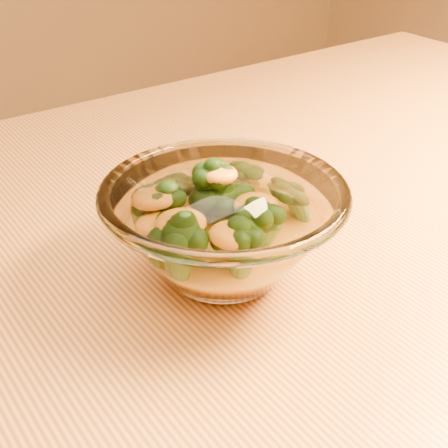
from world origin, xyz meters
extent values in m
cube|color=#DA9041|center=(0.00, 0.00, 0.73)|extent=(1.20, 0.80, 0.04)
cylinder|color=brown|center=(0.54, 0.34, 0.35)|extent=(0.06, 0.06, 0.71)
ellipsoid|color=white|center=(-0.11, -0.03, 0.76)|extent=(0.08, 0.08, 0.02)
torus|color=white|center=(-0.11, -0.03, 0.83)|extent=(0.19, 0.19, 0.01)
ellipsoid|color=orange|center=(-0.11, -0.03, 0.78)|extent=(0.11, 0.11, 0.03)
camera|label=1|loc=(-0.35, -0.36, 1.04)|focal=50.00mm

